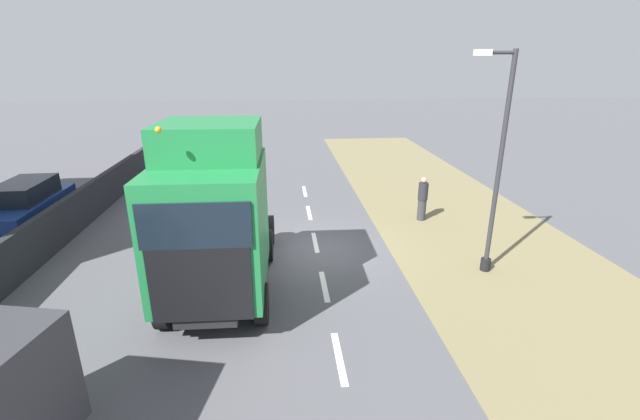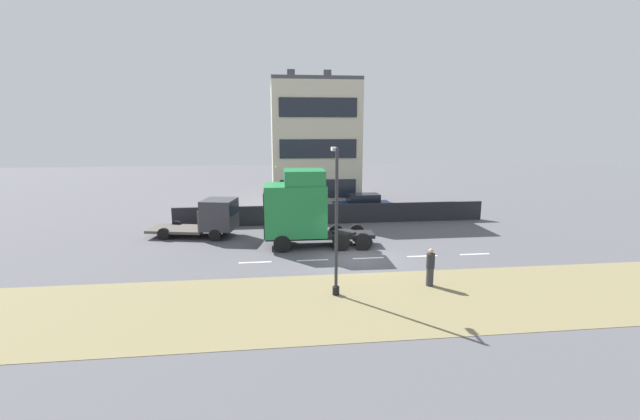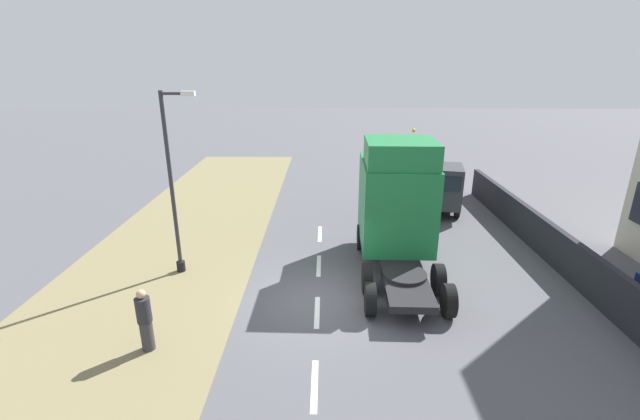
# 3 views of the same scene
# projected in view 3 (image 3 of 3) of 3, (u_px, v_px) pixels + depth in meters

# --- Properties ---
(ground_plane) EXTENTS (120.00, 120.00, 0.00)m
(ground_plane) POSITION_uv_depth(u_px,v_px,m) (318.00, 300.00, 14.03)
(ground_plane) COLOR #515156
(ground_plane) RESTS_ON ground
(grass_verge) EXTENTS (7.00, 44.00, 0.01)m
(grass_verge) POSITION_uv_depth(u_px,v_px,m) (136.00, 299.00, 14.10)
(grass_verge) COLOR olive
(grass_verge) RESTS_ON ground
(lane_markings) EXTENTS (0.16, 14.60, 0.00)m
(lane_markings) POSITION_uv_depth(u_px,v_px,m) (317.00, 312.00, 13.37)
(lane_markings) COLOR white
(lane_markings) RESTS_ON ground
(boundary_wall) EXTENTS (0.25, 24.00, 1.49)m
(boundary_wall) POSITION_uv_depth(u_px,v_px,m) (598.00, 282.00, 13.67)
(boundary_wall) COLOR #232328
(boundary_wall) RESTS_ON ground
(lorry_cab) EXTENTS (2.83, 6.87, 4.95)m
(lorry_cab) POSITION_uv_depth(u_px,v_px,m) (396.00, 202.00, 16.03)
(lorry_cab) COLOR black
(lorry_cab) RESTS_ON ground
(flatbed_truck) EXTENTS (3.45, 6.19, 2.59)m
(flatbed_truck) POSITION_uv_depth(u_px,v_px,m) (437.00, 187.00, 21.69)
(flatbed_truck) COLOR #333338
(flatbed_truck) RESTS_ON ground
(lamp_post) EXTENTS (1.27, 0.31, 6.53)m
(lamp_post) POSITION_uv_depth(u_px,v_px,m) (175.00, 194.00, 14.96)
(lamp_post) COLOR black
(lamp_post) RESTS_ON ground
(pedestrian) EXTENTS (0.39, 0.39, 1.82)m
(pedestrian) POSITION_uv_depth(u_px,v_px,m) (145.00, 321.00, 11.35)
(pedestrian) COLOR #333338
(pedestrian) RESTS_ON ground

